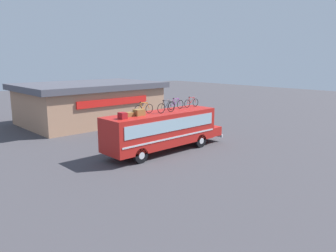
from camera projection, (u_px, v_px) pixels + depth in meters
The scene contains 10 objects.
ground_plane at pixel (161, 152), 25.13m from camera, with size 120.00×120.00×0.00m, color #423F44.
bus at pixel (163, 129), 24.91m from camera, with size 10.60×2.63×3.03m.
luggage_bag_1 at pixel (123, 116), 21.81m from camera, with size 0.45×0.54×0.42m, color maroon.
luggage_bag_2 at pixel (128, 114), 22.73m from camera, with size 0.76×0.47×0.29m, color olive.
luggage_bag_3 at pixel (139, 112), 23.09m from camera, with size 0.71×0.56×0.44m, color olive.
rooftop_bicycle_1 at pixel (144, 109), 23.70m from camera, with size 1.70×0.44×0.91m.
rooftop_bicycle_2 at pixel (166, 107), 24.32m from camera, with size 1.71×0.44×0.96m.
rooftop_bicycle_3 at pixel (176, 104), 25.98m from camera, with size 1.64×0.44×0.91m.
rooftop_bicycle_4 at pixel (191, 103), 27.18m from camera, with size 1.65×0.44×0.87m.
roadside_building at pixel (90, 102), 36.66m from camera, with size 14.77×10.04×4.35m.
Camera 1 is at (-16.14, -18.10, 6.90)m, focal length 35.45 mm.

